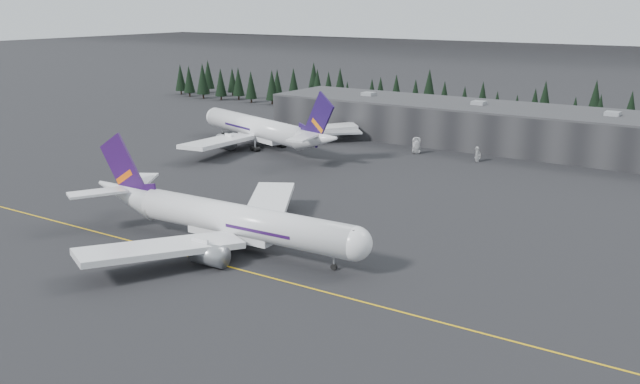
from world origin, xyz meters
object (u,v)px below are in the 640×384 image
Objects in this scene: terminal at (508,127)px; gse_vehicle_b at (478,159)px; jet_main at (221,218)px; gse_vehicle_a at (416,151)px; jet_parked at (266,130)px.

gse_vehicle_b is at bearing -89.68° from terminal.
terminal is at bearing 82.00° from jet_main.
gse_vehicle_a is 19.54m from gse_vehicle_b.
jet_parked is at bearing -144.97° from terminal.
gse_vehicle_b is (12.94, 94.38, -4.56)m from jet_main.
jet_parked is at bearing 174.76° from gse_vehicle_a.
jet_main is (-12.80, -119.02, -0.99)m from terminal.
terminal is 31.73× the size of gse_vehicle_a.
terminal is 36.38× the size of gse_vehicle_b.
jet_main is 12.69× the size of gse_vehicle_a.
jet_main is at bearing -41.28° from gse_vehicle_b.
jet_parked is at bearing -106.80° from gse_vehicle_b.
terminal reaches higher than gse_vehicle_b.
terminal is 119.72m from jet_main.
jet_main is 90.19m from jet_parked.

